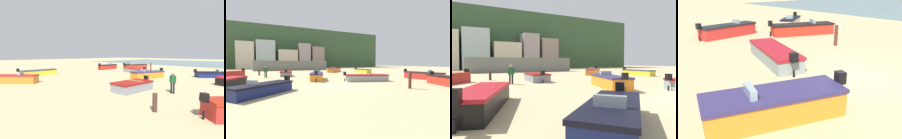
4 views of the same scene
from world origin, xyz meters
The scene contains 7 objects.
ground_plane centered at (0.00, 0.00, 0.00)m, with size 160.00×160.00×0.00m, color tan.
boat_cream_2 centered at (12.61, -7.01, 0.41)m, with size 3.23×3.70×1.10m.
boat_grey_3 centered at (4.14, 1.26, 0.39)m, with size 5.02×2.69×1.08m.
boat_orange_4 centered at (-0.59, 4.77, 0.45)m, with size 2.65×4.56×1.19m.
boat_red_6 centered at (11.77, -0.08, 0.47)m, with size 1.80×4.83×1.24m.
boat_red_9 centered at (8.72, -4.90, 0.45)m, with size 3.04×5.15×1.19m.
mooring_post_near_water centered at (4.56, -4.01, 0.66)m, with size 0.23×0.23×1.32m, color #512921.
Camera 4 is at (-6.23, 8.94, 3.89)m, focal length 41.79 mm.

